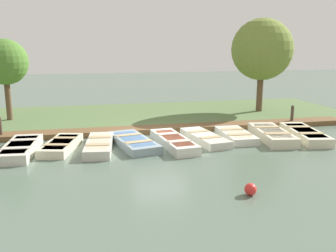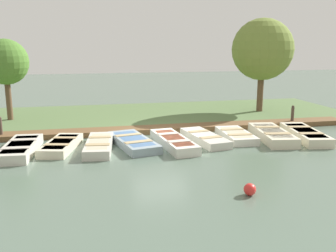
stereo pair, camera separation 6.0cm
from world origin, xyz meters
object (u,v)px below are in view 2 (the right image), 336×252
Objects in this scene: rowboat_2 at (99,145)px; park_tree_far_left at (5,62)px; rowboat_4 at (173,141)px; rowboat_5 at (204,138)px; rowboat_8 at (305,134)px; rowboat_0 at (21,148)px; mooring_post_far at (292,115)px; park_tree_left at (262,50)px; rowboat_6 at (236,135)px; rowboat_7 at (272,135)px; mooring_post_near at (1,128)px; rowboat_1 at (61,145)px; buoy at (250,189)px; rowboat_3 at (133,142)px.

rowboat_2 is 8.23m from park_tree_far_left.
rowboat_4 is 1.55m from rowboat_5.
rowboat_8 is at bearing 83.19° from rowboat_4.
rowboat_4 is (0.26, 6.03, -0.00)m from rowboat_0.
mooring_post_far is 0.19× the size of park_tree_left.
rowboat_5 reaches higher than rowboat_6.
rowboat_7 is 3.36× the size of mooring_post_far.
rowboat_7 is 3.53m from mooring_post_far.
mooring_post_far is 15.17m from park_tree_far_left.
rowboat_0 is at bearing -81.78° from rowboat_8.
rowboat_4 is 3.06m from rowboat_6.
rowboat_6 is at bearing 96.31° from rowboat_0.
park_tree_far_left is at bearing -175.97° from mooring_post_near.
park_tree_far_left is (-6.42, -13.51, 3.01)m from rowboat_8.
mooring_post_near reaches higher than rowboat_2.
rowboat_6 is at bearing 104.28° from rowboat_1.
rowboat_4 is 3.41× the size of mooring_post_far.
mooring_post_near reaches higher than rowboat_8.
park_tree_far_left reaches higher than buoy.
rowboat_0 reaches higher than rowboat_4.
buoy is 0.06× the size of park_tree_left.
buoy is at bearing -13.93° from rowboat_5.
rowboat_2 is 0.92× the size of rowboat_7.
park_tree_left reaches higher than rowboat_1.
rowboat_3 is 0.97× the size of rowboat_8.
rowboat_0 is 9.60× the size of buoy.
park_tree_far_left reaches higher than rowboat_8.
buoy is (5.47, -5.14, -0.03)m from rowboat_8.
rowboat_6 is at bearing 86.95° from rowboat_5.
rowboat_3 is (-0.24, 1.41, -0.02)m from rowboat_2.
rowboat_2 is 4.53m from rowboat_5.
rowboat_3 is at bearing -84.69° from rowboat_6.
park_tree_far_left reaches higher than mooring_post_near.
rowboat_1 is at bearing -99.14° from rowboat_5.
rowboat_0 is 0.93× the size of rowboat_4.
rowboat_5 is at bearing -67.90° from mooring_post_far.
rowboat_2 is at bearing 35.47° from park_tree_far_left.
buoy is at bearing 44.73° from mooring_post_near.
buoy is (8.19, 8.11, -0.36)m from mooring_post_near.
park_tree_left is (-5.69, 12.76, 3.63)m from rowboat_0.
mooring_post_near is at bearing -91.96° from rowboat_8.
rowboat_4 is 0.99× the size of rowboat_8.
mooring_post_far is at bearing 104.53° from rowboat_4.
rowboat_7 is (0.09, 10.57, 0.02)m from rowboat_0.
rowboat_3 is 0.99× the size of rowboat_7.
park_tree_left is (-5.95, 6.73, 3.64)m from rowboat_4.
rowboat_5 is (0.09, 6.01, -0.00)m from rowboat_1.
rowboat_6 is 0.49× the size of park_tree_left.
rowboat_4 reaches higher than rowboat_2.
rowboat_5 is 11.17m from park_tree_far_left.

